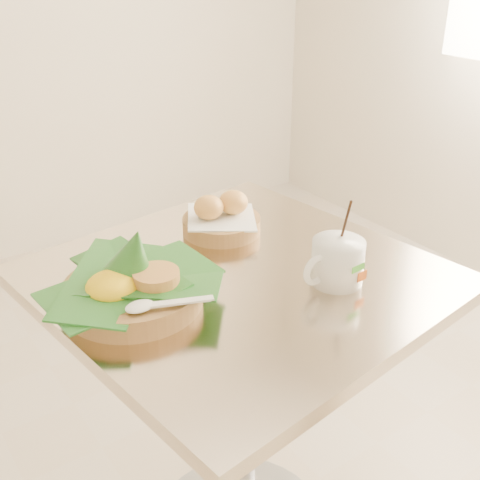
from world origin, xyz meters
TOP-DOWN VIEW (x-y plane):
  - cafe_table at (0.17, -0.01)m, footprint 0.78×0.78m
  - rice_basket at (-0.05, 0.01)m, footprint 0.31×0.31m
  - bread_basket at (0.25, 0.17)m, footprint 0.20×0.20m
  - coffee_mug at (0.30, -0.14)m, footprint 0.14×0.10m

SIDE VIEW (x-z plane):
  - cafe_table at x=0.17m, z-range 0.15..0.90m
  - bread_basket at x=0.25m, z-range 0.74..0.83m
  - rice_basket at x=-0.05m, z-range 0.71..0.87m
  - coffee_mug at x=0.30m, z-range 0.71..0.88m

